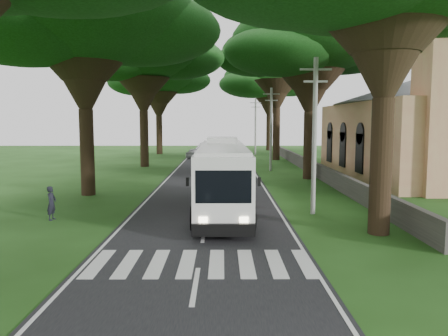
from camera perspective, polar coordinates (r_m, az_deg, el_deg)
name	(u,v)px	position (r m, az deg, el deg)	size (l,w,h in m)	color
ground	(202,247)	(17.01, -2.93, -10.28)	(140.00, 140.00, 0.00)	#1C4012
road	(214,172)	(41.59, -1.30, -0.49)	(8.00, 120.00, 0.04)	black
crosswalk	(199,264)	(15.11, -3.30, -12.42)	(8.00, 3.00, 0.01)	silver
property_wall	(311,167)	(41.34, 11.24, 0.17)	(0.35, 50.00, 1.20)	#383533
church	(420,120)	(41.52, 24.20, 5.74)	(14.00, 24.00, 11.60)	tan
pole_near	(314,134)	(22.80, 11.73, 4.43)	(1.60, 0.24, 8.00)	gray
pole_mid	(271,128)	(42.57, 6.16, 5.25)	(1.60, 0.24, 8.00)	gray
pole_far	(255,126)	(62.48, 4.13, 5.54)	(1.60, 0.24, 8.00)	gray
tree_l_mida	(83,18)	(30.33, -17.98, 18.08)	(14.49, 14.49, 14.43)	black
tree_l_midb	(143,52)	(47.58, -10.59, 14.67)	(14.21, 14.21, 15.11)	black
tree_l_far	(158,77)	(65.29, -8.57, 11.69)	(12.57, 12.57, 14.06)	black
tree_r_mida	(311,42)	(37.56, 11.29, 15.81)	(12.95, 12.95, 14.11)	black
tree_r_midb	(277,53)	(55.34, 6.98, 14.67)	(13.58, 13.58, 16.14)	black
tree_r_far	(270,78)	(73.04, 5.97, 11.55)	(15.02, 15.02, 15.04)	black
coach_bus	(223,176)	(23.08, -0.20, -1.06)	(2.91, 12.08, 3.56)	silver
distant_car_a	(196,153)	(57.11, -3.71, 1.97)	(1.53, 3.80, 1.29)	#A7A8AC
distant_car_c	(222,144)	(78.22, -0.20, 3.12)	(1.86, 4.58, 1.33)	maroon
pedestrian	(52,203)	(22.92, -21.60, -4.29)	(0.61, 0.40, 1.66)	black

